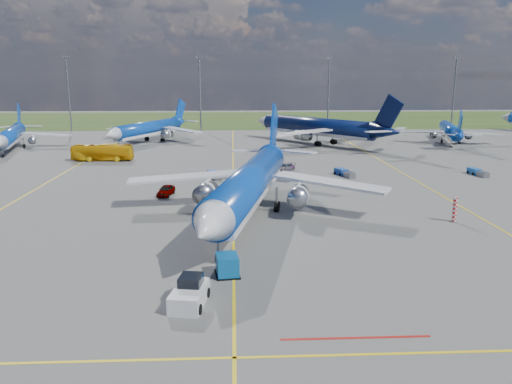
{
  "coord_description": "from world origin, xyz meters",
  "views": [
    {
      "loc": [
        0.07,
        -47.41,
        16.85
      ],
      "look_at": [
        2.59,
        7.39,
        4.0
      ],
      "focal_mm": 35.0,
      "sensor_mm": 36.0,
      "label": 1
    }
  ],
  "objects_px": {
    "baggage_tug_e": "(477,172)",
    "service_car_b": "(253,170)",
    "baggage_tug_w": "(344,173)",
    "bg_jet_nw": "(12,150)",
    "bg_jet_n": "(316,144)",
    "main_airliner": "(250,217)",
    "bg_jet_nnw": "(149,142)",
    "bg_jet_ne": "(449,142)",
    "uld_container": "(227,265)",
    "pushback_tug": "(190,293)",
    "apron_bus": "(102,152)",
    "service_car_a": "(166,190)",
    "warning_post": "(455,209)",
    "baggage_tug_c": "(214,175)",
    "service_car_c": "(285,167)"
  },
  "relations": [
    {
      "from": "bg_jet_nw",
      "to": "warning_post",
      "type": "bearing_deg",
      "value": -53.44
    },
    {
      "from": "bg_jet_n",
      "to": "baggage_tug_e",
      "type": "relative_size",
      "value": 9.87
    },
    {
      "from": "apron_bus",
      "to": "baggage_tug_w",
      "type": "relative_size",
      "value": 2.39
    },
    {
      "from": "service_car_a",
      "to": "apron_bus",
      "type": "bearing_deg",
      "value": 128.75
    },
    {
      "from": "uld_container",
      "to": "baggage_tug_w",
      "type": "xyz_separation_m",
      "value": [
        19.6,
        42.82,
        -0.39
      ]
    },
    {
      "from": "pushback_tug",
      "to": "service_car_c",
      "type": "bearing_deg",
      "value": 85.65
    },
    {
      "from": "bg_jet_nnw",
      "to": "service_car_c",
      "type": "height_order",
      "value": "bg_jet_nnw"
    },
    {
      "from": "baggage_tug_c",
      "to": "warning_post",
      "type": "bearing_deg",
      "value": -61.2
    },
    {
      "from": "bg_jet_nnw",
      "to": "service_car_b",
      "type": "distance_m",
      "value": 50.21
    },
    {
      "from": "main_airliner",
      "to": "baggage_tug_c",
      "type": "distance_m",
      "value": 24.48
    },
    {
      "from": "bg_jet_nw",
      "to": "service_car_b",
      "type": "relative_size",
      "value": 7.5
    },
    {
      "from": "bg_jet_ne",
      "to": "bg_jet_nnw",
      "type": "bearing_deg",
      "value": 13.72
    },
    {
      "from": "service_car_b",
      "to": "service_car_c",
      "type": "xyz_separation_m",
      "value": [
        5.94,
        2.62,
        -0.05
      ]
    },
    {
      "from": "uld_container",
      "to": "bg_jet_ne",
      "type": "bearing_deg",
      "value": 48.97
    },
    {
      "from": "warning_post",
      "to": "service_car_c",
      "type": "distance_m",
      "value": 37.23
    },
    {
      "from": "pushback_tug",
      "to": "baggage_tug_c",
      "type": "relative_size",
      "value": 1.29
    },
    {
      "from": "service_car_a",
      "to": "service_car_c",
      "type": "distance_m",
      "value": 26.6
    },
    {
      "from": "bg_jet_n",
      "to": "pushback_tug",
      "type": "height_order",
      "value": "bg_jet_n"
    },
    {
      "from": "main_airliner",
      "to": "baggage_tug_w",
      "type": "relative_size",
      "value": 9.25
    },
    {
      "from": "bg_jet_ne",
      "to": "baggage_tug_c",
      "type": "xyz_separation_m",
      "value": [
        -59.15,
        -43.49,
        0.49
      ]
    },
    {
      "from": "apron_bus",
      "to": "service_car_b",
      "type": "distance_m",
      "value": 33.55
    },
    {
      "from": "baggage_tug_c",
      "to": "uld_container",
      "type": "bearing_deg",
      "value": -104.67
    },
    {
      "from": "uld_container",
      "to": "bg_jet_nnw",
      "type": "bearing_deg",
      "value": 95.69
    },
    {
      "from": "main_airliner",
      "to": "baggage_tug_e",
      "type": "distance_m",
      "value": 46.9
    },
    {
      "from": "pushback_tug",
      "to": "baggage_tug_c",
      "type": "xyz_separation_m",
      "value": [
        0.13,
        47.56,
        -0.34
      ]
    },
    {
      "from": "bg_jet_n",
      "to": "pushback_tug",
      "type": "bearing_deg",
      "value": 35.42
    },
    {
      "from": "uld_container",
      "to": "baggage_tug_w",
      "type": "distance_m",
      "value": 47.09
    },
    {
      "from": "bg_jet_n",
      "to": "main_airliner",
      "type": "xyz_separation_m",
      "value": [
        -18.98,
        -65.84,
        0.0
      ]
    },
    {
      "from": "service_car_b",
      "to": "baggage_tug_c",
      "type": "bearing_deg",
      "value": 150.48
    },
    {
      "from": "apron_bus",
      "to": "baggage_tug_w",
      "type": "xyz_separation_m",
      "value": [
        45.45,
        -17.96,
        -1.17
      ]
    },
    {
      "from": "pushback_tug",
      "to": "uld_container",
      "type": "relative_size",
      "value": 2.74
    },
    {
      "from": "uld_container",
      "to": "service_car_c",
      "type": "xyz_separation_m",
      "value": [
        10.03,
        48.27,
        -0.28
      ]
    },
    {
      "from": "baggage_tug_c",
      "to": "service_car_a",
      "type": "bearing_deg",
      "value": -136.01
    },
    {
      "from": "pushback_tug",
      "to": "service_car_b",
      "type": "bearing_deg",
      "value": 91.4
    },
    {
      "from": "main_airliner",
      "to": "bg_jet_nw",
      "type": "bearing_deg",
      "value": 144.86
    },
    {
      "from": "apron_bus",
      "to": "baggage_tug_c",
      "type": "bearing_deg",
      "value": -128.09
    },
    {
      "from": "uld_container",
      "to": "baggage_tug_e",
      "type": "relative_size",
      "value": 0.47
    },
    {
      "from": "bg_jet_ne",
      "to": "main_airliner",
      "type": "relative_size",
      "value": 0.73
    },
    {
      "from": "baggage_tug_e",
      "to": "service_car_b",
      "type": "bearing_deg",
      "value": 167.21
    },
    {
      "from": "warning_post",
      "to": "bg_jet_n",
      "type": "xyz_separation_m",
      "value": [
        -5.0,
        69.09,
        -1.5
      ]
    },
    {
      "from": "uld_container",
      "to": "bg_jet_nw",
      "type": "bearing_deg",
      "value": 115.76
    },
    {
      "from": "baggage_tug_c",
      "to": "main_airliner",
      "type": "bearing_deg",
      "value": -95.95
    },
    {
      "from": "bg_jet_n",
      "to": "pushback_tug",
      "type": "distance_m",
      "value": 92.74
    },
    {
      "from": "bg_jet_nw",
      "to": "service_car_b",
      "type": "distance_m",
      "value": 63.35
    },
    {
      "from": "bg_jet_nnw",
      "to": "bg_jet_ne",
      "type": "height_order",
      "value": "bg_jet_nnw"
    },
    {
      "from": "apron_bus",
      "to": "bg_jet_ne",
      "type": "bearing_deg",
      "value": -72.47
    },
    {
      "from": "pushback_tug",
      "to": "service_car_a",
      "type": "relative_size",
      "value": 1.41
    },
    {
      "from": "baggage_tug_w",
      "to": "bg_jet_nw",
      "type": "bearing_deg",
      "value": 134.09
    },
    {
      "from": "bg_jet_nnw",
      "to": "bg_jet_ne",
      "type": "xyz_separation_m",
      "value": [
        77.54,
        -3.55,
        0.0
      ]
    },
    {
      "from": "bg_jet_ne",
      "to": "service_car_b",
      "type": "bearing_deg",
      "value": 53.63
    }
  ]
}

